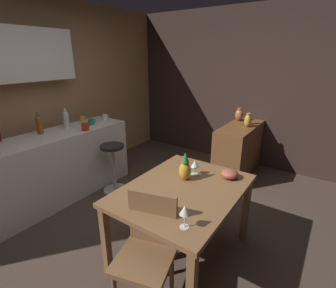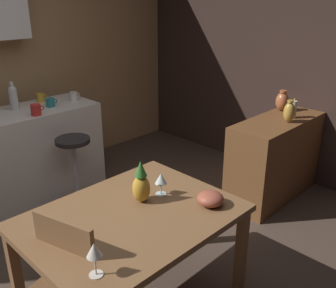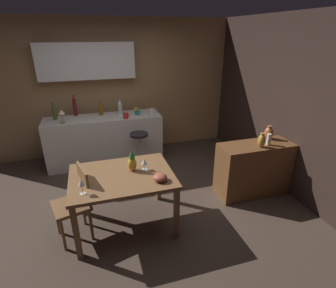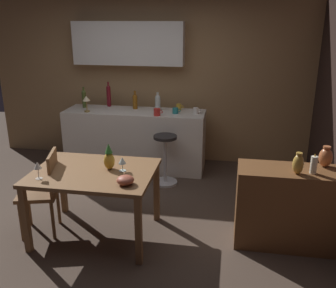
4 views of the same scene
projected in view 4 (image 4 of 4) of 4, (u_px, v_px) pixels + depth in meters
ground_plane at (114, 217)px, 4.38m from camera, size 9.00×9.00×0.00m
wall_kitchen_back at (146, 72)px, 5.87m from camera, size 5.20×0.33×2.60m
dining_table at (94, 178)px, 3.82m from camera, size 1.23×0.93×0.74m
kitchen_counter at (135, 140)px, 5.71m from camera, size 2.10×0.60×0.90m
sideboard_cabinet at (292, 208)px, 3.74m from camera, size 1.10×0.44×0.82m
chair_near_window at (44, 189)px, 3.93m from camera, size 0.49×0.49×0.91m
bar_stool at (165, 158)px, 5.15m from camera, size 0.34×0.34×0.70m
wine_glass_left at (122, 161)px, 3.76m from camera, size 0.08×0.08×0.15m
wine_glass_right at (38, 166)px, 3.56m from camera, size 0.07×0.07×0.17m
pineapple_centerpiece at (109, 158)px, 3.80m from camera, size 0.11×0.11×0.28m
fruit_bowl at (125, 180)px, 3.47m from camera, size 0.16×0.16×0.09m
wine_bottle_amber at (135, 101)px, 5.65m from camera, size 0.07×0.07×0.28m
wine_bottle_clear at (158, 102)px, 5.56m from camera, size 0.08×0.08×0.27m
wine_bottle_olive at (84, 98)px, 5.72m from camera, size 0.06×0.06×0.32m
wine_bottle_ruby at (109, 95)px, 5.80m from camera, size 0.07×0.07×0.38m
cup_mustard at (179, 107)px, 5.60m from camera, size 0.11×0.07×0.09m
cup_red at (157, 112)px, 5.27m from camera, size 0.13×0.09×0.10m
cup_white at (196, 111)px, 5.39m from camera, size 0.11×0.08×0.09m
cup_teal at (175, 111)px, 5.40m from camera, size 0.12×0.08×0.08m
counter_lamp at (86, 100)px, 5.45m from camera, size 0.11×0.11×0.24m
pillar_candle_tall at (314, 165)px, 3.50m from camera, size 0.06×0.06×0.20m
vase_copper at (326, 157)px, 3.66m from camera, size 0.13×0.13×0.21m
vase_brass at (298, 164)px, 3.49m from camera, size 0.11×0.11×0.21m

